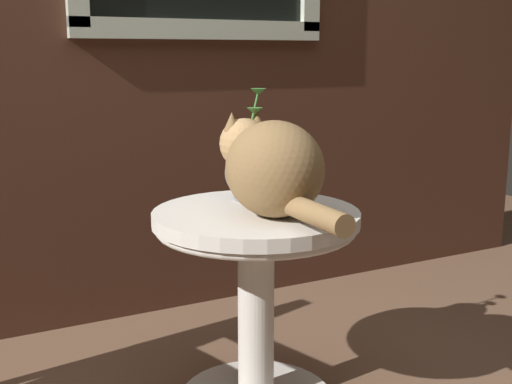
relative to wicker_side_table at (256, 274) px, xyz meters
name	(u,v)px	position (x,y,z in m)	size (l,w,h in m)	color
wicker_side_table	(256,274)	(0.00, 0.00, 0.00)	(0.54, 0.54, 0.55)	silver
cat	(271,166)	(0.01, -0.05, 0.30)	(0.25, 0.56, 0.25)	olive
pewter_vase_with_ivy	(248,168)	(0.04, 0.12, 0.26)	(0.13, 0.13, 0.31)	slate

